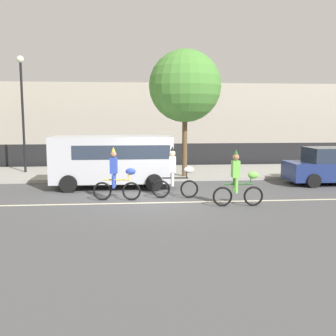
# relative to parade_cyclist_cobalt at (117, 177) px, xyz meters

# --- Properties ---
(ground_plane) EXTENTS (80.00, 80.00, 0.00)m
(ground_plane) POSITION_rel_parade_cyclist_cobalt_xyz_m (1.33, -0.03, -0.84)
(ground_plane) COLOR #4C4C4F
(road_centre_line) EXTENTS (36.00, 0.14, 0.01)m
(road_centre_line) POSITION_rel_parade_cyclist_cobalt_xyz_m (1.33, -0.53, -0.84)
(road_centre_line) COLOR beige
(road_centre_line) RESTS_ON ground
(sidewalk_curb) EXTENTS (60.00, 5.00, 0.15)m
(sidewalk_curb) POSITION_rel_parade_cyclist_cobalt_xyz_m (1.33, 6.47, -0.77)
(sidewalk_curb) COLOR #9E9B93
(sidewalk_curb) RESTS_ON ground
(fence_line) EXTENTS (40.00, 0.08, 1.40)m
(fence_line) POSITION_rel_parade_cyclist_cobalt_xyz_m (1.33, 9.37, -0.14)
(fence_line) COLOR black
(fence_line) RESTS_ON ground
(building_backdrop) EXTENTS (28.00, 8.00, 5.37)m
(building_backdrop) POSITION_rel_parade_cyclist_cobalt_xyz_m (3.04, 17.97, 1.84)
(building_backdrop) COLOR #B2A899
(building_backdrop) RESTS_ON ground
(parade_cyclist_cobalt) EXTENTS (1.72, 0.50, 1.92)m
(parade_cyclist_cobalt) POSITION_rel_parade_cyclist_cobalt_xyz_m (0.00, 0.00, 0.00)
(parade_cyclist_cobalt) COLOR black
(parade_cyclist_cobalt) RESTS_ON ground
(parade_cyclist_zebra) EXTENTS (1.72, 0.50, 1.92)m
(parade_cyclist_zebra) POSITION_rel_parade_cyclist_cobalt_xyz_m (2.13, 0.23, 0.00)
(parade_cyclist_zebra) COLOR black
(parade_cyclist_zebra) RESTS_ON ground
(parade_cyclist_lime) EXTENTS (1.72, 0.50, 1.92)m
(parade_cyclist_lime) POSITION_rel_parade_cyclist_cobalt_xyz_m (4.09, -1.29, 0.00)
(parade_cyclist_lime) COLOR black
(parade_cyclist_lime) RESTS_ON ground
(parked_van_silver) EXTENTS (5.00, 2.22, 2.18)m
(parked_van_silver) POSITION_rel_parade_cyclist_cobalt_xyz_m (-0.21, 2.67, 0.44)
(parked_van_silver) COLOR silver
(parked_van_silver) RESTS_ON ground
(parked_car_navy) EXTENTS (4.10, 1.92, 1.64)m
(parked_car_navy) POSITION_rel_parade_cyclist_cobalt_xyz_m (9.42, 2.67, -0.06)
(parked_car_navy) COLOR navy
(parked_car_navy) RESTS_ON ground
(street_lamp_post) EXTENTS (0.36, 0.36, 5.86)m
(street_lamp_post) POSITION_rel_parade_cyclist_cobalt_xyz_m (-4.98, 6.71, 3.15)
(street_lamp_post) COLOR black
(street_lamp_post) RESTS_ON sidewalk_curb
(street_tree_near_lamp) EXTENTS (3.39, 3.39, 5.96)m
(street_tree_near_lamp) POSITION_rel_parade_cyclist_cobalt_xyz_m (3.04, 4.63, 3.56)
(street_tree_near_lamp) COLOR brown
(street_tree_near_lamp) RESTS_ON sidewalk_curb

